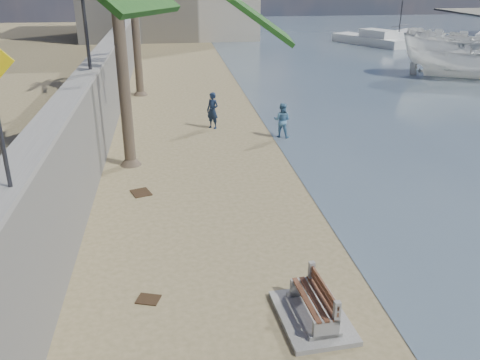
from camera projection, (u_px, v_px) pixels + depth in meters
seawall at (113, 78)px, 25.78m from camera, size 0.45×70.00×3.50m
wall_cap at (110, 41)px, 25.08m from camera, size 0.80×70.00×0.12m
bench_far at (313, 305)px, 10.60m from camera, size 1.52×2.11×0.84m
person_a at (213, 108)px, 23.27m from camera, size 0.83×0.81×1.92m
person_b at (282, 118)px, 22.06m from camera, size 1.00×0.91×1.69m
yacht_far at (369, 41)px, 49.65m from camera, size 5.61×8.27×1.50m
sailboat_west at (399, 34)px, 54.83m from camera, size 7.12×6.50×11.52m
debris_c at (141, 193)px, 16.78m from camera, size 0.77×0.85×0.03m
debris_d at (148, 299)px, 11.36m from camera, size 0.59×0.53×0.03m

